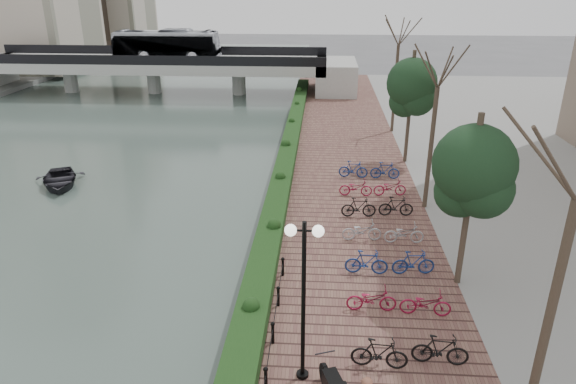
{
  "coord_description": "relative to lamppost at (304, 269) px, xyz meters",
  "views": [
    {
      "loc": [
        2.77,
        -7.99,
        11.03
      ],
      "look_at": [
        1.27,
        13.8,
        2.0
      ],
      "focal_mm": 32.0,
      "sensor_mm": 36.0,
      "label": 1
    }
  ],
  "objects": [
    {
      "name": "promenade",
      "position": [
        1.62,
        13.87,
        -3.79
      ],
      "size": [
        8.0,
        75.0,
        0.5
      ],
      "primitive_type": "cube",
      "color": "brown",
      "rests_on": "ground"
    },
    {
      "name": "lamppost",
      "position": [
        0.0,
        0.0,
        0.0
      ],
      "size": [
        1.02,
        0.32,
        4.92
      ],
      "color": "black",
      "rests_on": "promenade"
    },
    {
      "name": "river_water",
      "position": [
        -17.38,
        21.37,
        -4.03
      ],
      "size": [
        30.0,
        130.0,
        0.02
      ],
      "primitive_type": "cube",
      "color": "#3F4F48",
      "rests_on": "ground"
    },
    {
      "name": "bicycle_parking",
      "position": [
        3.12,
        7.04,
        -3.07
      ],
      "size": [
        2.4,
        19.89,
        1.0
      ],
      "color": "#B0B0B5",
      "rests_on": "promenade"
    },
    {
      "name": "street_trees",
      "position": [
        5.62,
        9.06,
        -0.36
      ],
      "size": [
        3.2,
        37.12,
        6.8
      ],
      "color": "#31231D",
      "rests_on": "promenade"
    },
    {
      "name": "bridge",
      "position": [
        -17.03,
        41.37,
        -0.67
      ],
      "size": [
        36.0,
        10.77,
        6.5
      ],
      "color": "#A7A6A2",
      "rests_on": "ground"
    },
    {
      "name": "boat",
      "position": [
        -14.66,
        14.92,
        -3.62
      ],
      "size": [
        4.14,
        4.69,
        0.81
      ],
      "primitive_type": "imported",
      "rotation": [
        0.0,
        0.0,
        0.42
      ],
      "color": "black",
      "rests_on": "river_water"
    },
    {
      "name": "hedge",
      "position": [
        -1.78,
        16.37,
        -3.24
      ],
      "size": [
        1.1,
        56.0,
        0.6
      ],
      "primitive_type": "cube",
      "color": "#153513",
      "rests_on": "promenade"
    }
  ]
}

